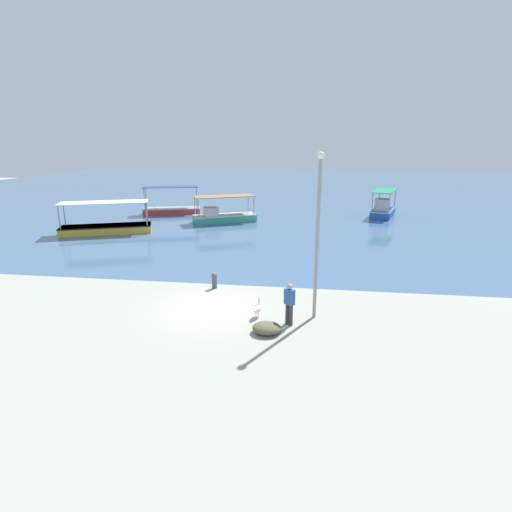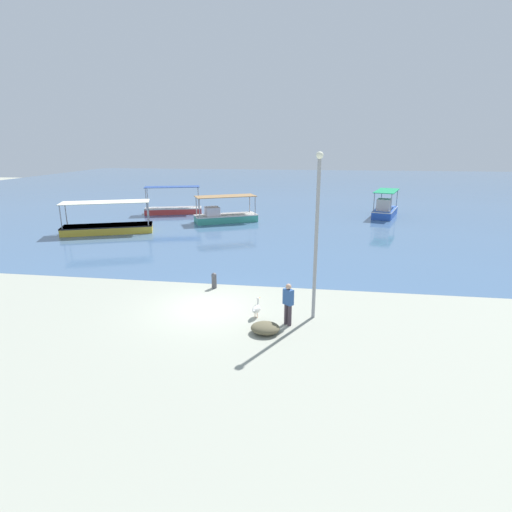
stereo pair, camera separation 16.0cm
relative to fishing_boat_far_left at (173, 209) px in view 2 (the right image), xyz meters
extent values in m
plane|color=#9A9E8E|center=(9.52, -22.78, -0.51)|extent=(120.00, 120.00, 0.00)
cube|color=#436288|center=(9.52, 25.22, -0.50)|extent=(110.00, 90.00, 0.00)
cube|color=#CE3836|center=(0.00, 0.00, -0.20)|extent=(5.77, 3.16, 0.60)
cube|color=silver|center=(0.00, 0.00, 0.06)|extent=(5.82, 3.21, 0.08)
cylinder|color=#99999E|center=(-2.21, -1.39, 1.12)|extent=(0.08, 0.08, 2.04)
cylinder|color=#99999E|center=(-2.61, -0.08, 1.12)|extent=(0.08, 0.08, 2.04)
cylinder|color=#99999E|center=(2.61, 0.08, 1.12)|extent=(0.08, 0.08, 2.04)
cylinder|color=#99999E|center=(2.21, 1.39, 1.12)|extent=(0.08, 0.08, 2.04)
cube|color=navy|center=(0.00, 0.00, 2.16)|extent=(5.61, 3.20, 0.05)
cube|color=teal|center=(6.18, -3.59, -0.17)|extent=(5.75, 4.12, 0.67)
cube|color=silver|center=(6.18, -3.59, 0.12)|extent=(5.81, 4.18, 0.08)
cylinder|color=#99999E|center=(8.05, -1.74, 0.97)|extent=(0.08, 0.08, 1.62)
cylinder|color=#99999E|center=(8.78, -3.22, 0.97)|extent=(0.08, 0.08, 1.62)
cylinder|color=#99999E|center=(3.58, -3.95, 0.97)|extent=(0.08, 0.08, 1.62)
cylinder|color=#99999E|center=(4.31, -5.43, 0.97)|extent=(0.08, 0.08, 1.62)
cube|color=olive|center=(6.18, -3.59, 1.81)|extent=(5.62, 4.13, 0.05)
cube|color=silver|center=(5.08, -4.13, 0.53)|extent=(1.64, 1.71, 0.74)
cube|color=blue|center=(20.80, 1.43, -0.14)|extent=(3.11, 5.16, 0.73)
cube|color=silver|center=(20.80, 1.43, 0.19)|extent=(3.16, 5.21, 0.08)
cylinder|color=#99999E|center=(20.73, 3.73, 1.08)|extent=(0.08, 0.08, 1.70)
cylinder|color=#99999E|center=(22.17, 3.28, 1.08)|extent=(0.08, 0.08, 1.70)
cylinder|color=#99999E|center=(19.43, -0.43, 1.08)|extent=(0.08, 0.08, 1.70)
cylinder|color=#99999E|center=(20.87, -0.88, 1.08)|extent=(0.08, 0.08, 1.70)
cube|color=#0F7A4A|center=(20.80, 1.43, 1.96)|extent=(3.15, 5.00, 0.05)
cube|color=beige|center=(20.47, 0.38, 0.77)|extent=(1.55, 1.59, 1.08)
cube|color=gold|center=(-2.06, -9.35, -0.19)|extent=(7.04, 4.26, 0.62)
cube|color=black|center=(-2.06, -9.35, 0.07)|extent=(7.09, 4.31, 0.08)
cylinder|color=#99999E|center=(0.56, -7.42, 1.01)|extent=(0.08, 0.08, 1.79)
cylinder|color=#99999E|center=(1.18, -9.03, 1.01)|extent=(0.08, 0.08, 1.79)
cylinder|color=#99999E|center=(-5.30, -9.66, 1.01)|extent=(0.08, 0.08, 1.79)
cylinder|color=#99999E|center=(-4.69, -11.27, 1.01)|extent=(0.08, 0.08, 1.79)
cube|color=beige|center=(-2.06, -9.35, 1.93)|extent=(6.89, 4.28, 0.05)
cylinder|color=#E0997A|center=(11.75, -23.43, -0.40)|extent=(0.03, 0.03, 0.22)
cylinder|color=#E0997A|center=(11.84, -23.46, -0.40)|extent=(0.03, 0.03, 0.22)
ellipsoid|color=white|center=(11.80, -23.42, -0.15)|extent=(0.41, 0.61, 0.32)
ellipsoid|color=white|center=(11.74, -23.66, -0.13)|extent=(0.16, 0.19, 0.10)
cylinder|color=white|center=(11.84, -23.27, 0.08)|extent=(0.07, 0.07, 0.26)
sphere|color=white|center=(11.84, -23.27, 0.24)|extent=(0.11, 0.11, 0.11)
cone|color=#E5933F|center=(11.88, -23.11, 0.23)|extent=(0.13, 0.30, 0.06)
cylinder|color=gray|center=(14.09, -23.08, 2.64)|extent=(0.14, 0.14, 6.30)
sphere|color=#EAEACC|center=(14.09, -23.08, 5.91)|extent=(0.28, 0.28, 0.28)
cylinder|color=#47474C|center=(9.27, -20.34, -0.19)|extent=(0.24, 0.24, 0.63)
sphere|color=#4C4C51|center=(9.27, -20.34, 0.15)|extent=(0.26, 0.26, 0.26)
cylinder|color=#3F353D|center=(13.18, -23.98, -0.08)|extent=(0.16, 0.16, 0.85)
cylinder|color=#3F353D|center=(13.04, -23.86, -0.08)|extent=(0.16, 0.16, 0.85)
cube|color=#2C5292|center=(13.11, -23.92, 0.65)|extent=(0.45, 0.43, 0.62)
sphere|color=tan|center=(13.11, -23.92, 1.07)|extent=(0.22, 0.22, 0.22)
ellipsoid|color=brown|center=(12.33, -24.76, -0.30)|extent=(1.09, 0.93, 0.40)
cylinder|color=#3F7F4C|center=(13.08, -20.84, -0.41)|extent=(0.07, 0.07, 0.20)
cylinder|color=#3F7F4C|center=(13.08, -20.84, -0.27)|extent=(0.03, 0.03, 0.07)
camera|label=1|loc=(13.77, -38.25, 6.33)|focal=28.00mm
camera|label=2|loc=(13.93, -38.23, 6.33)|focal=28.00mm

